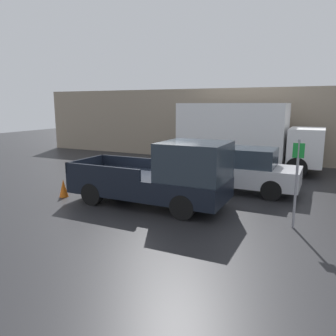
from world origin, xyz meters
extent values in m
plane|color=#232326|center=(0.00, 0.00, 0.00)|extent=(60.00, 60.00, 0.00)
cube|color=gray|center=(0.00, 9.78, 2.18)|extent=(28.00, 0.15, 4.36)
cube|color=black|center=(-0.07, -0.32, 0.69)|extent=(5.43, 2.09, 0.69)
cube|color=#28333D|center=(1.62, -0.32, 1.64)|extent=(2.06, 1.97, 1.20)
cube|color=black|center=(-1.29, 0.68, 1.23)|extent=(2.99, 0.10, 0.38)
cube|color=black|center=(-1.29, -1.31, 1.23)|extent=(2.99, 0.10, 0.38)
cube|color=black|center=(-2.73, -0.32, 1.23)|extent=(0.10, 2.09, 0.38)
cylinder|color=black|center=(1.62, 0.61, 0.39)|extent=(0.78, 0.26, 0.78)
cylinder|color=black|center=(1.62, -1.25, 0.39)|extent=(0.78, 0.26, 0.78)
cylinder|color=black|center=(-1.75, 0.61, 0.39)|extent=(0.78, 0.26, 0.78)
cylinder|color=black|center=(-1.75, -1.25, 0.39)|extent=(0.78, 0.26, 0.78)
cube|color=silver|center=(2.22, 2.81, 0.68)|extent=(4.77, 1.86, 0.73)
cube|color=#28333D|center=(2.37, 2.81, 1.39)|extent=(2.63, 1.64, 0.70)
cylinder|color=black|center=(3.71, 3.64, 0.37)|extent=(0.74, 0.22, 0.74)
cylinder|color=black|center=(3.71, 1.97, 0.37)|extent=(0.74, 0.22, 0.74)
cylinder|color=black|center=(0.74, 3.64, 0.37)|extent=(0.74, 0.22, 0.74)
cylinder|color=black|center=(0.74, 1.97, 0.37)|extent=(0.74, 0.22, 0.74)
cube|color=white|center=(4.49, 7.37, 1.37)|extent=(1.59, 2.37, 1.81)
cube|color=white|center=(0.80, 7.37, 1.97)|extent=(5.50, 2.49, 3.00)
cylinder|color=black|center=(4.20, 8.48, 0.49)|extent=(0.98, 0.30, 0.98)
cylinder|color=black|center=(4.20, 6.26, 0.49)|extent=(0.98, 0.30, 0.98)
cylinder|color=black|center=(-0.32, 8.48, 0.49)|extent=(0.98, 0.30, 0.98)
cylinder|color=black|center=(-0.32, 6.26, 0.49)|extent=(0.98, 0.30, 0.98)
cylinder|color=gray|center=(4.68, -0.51, 1.24)|extent=(0.07, 0.07, 2.49)
cube|color=#198C33|center=(4.68, -0.53, 2.19)|extent=(0.30, 0.02, 0.40)
cone|color=orange|center=(-3.36, -0.91, 0.33)|extent=(0.33, 0.33, 0.67)
camera|label=1|loc=(5.29, -9.88, 3.40)|focal=35.00mm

